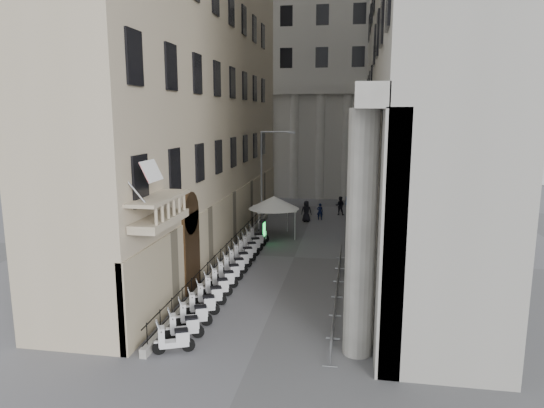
{
  "coord_description": "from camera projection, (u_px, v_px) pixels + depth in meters",
  "views": [
    {
      "loc": [
        3.9,
        -12.99,
        9.75
      ],
      "look_at": [
        -0.85,
        14.96,
        4.5
      ],
      "focal_mm": 32.0,
      "sensor_mm": 36.0,
      "label": 1
    }
  ],
  "objects": [
    {
      "name": "flag",
      "position": [
        160.0,
        348.0,
        20.51
      ],
      "size": [
        1.0,
        1.4,
        8.2
      ],
      "primitive_type": null,
      "color": "#9E0C11",
      "rests_on": "ground"
    },
    {
      "name": "barrier_4",
      "position": [
        339.0,
        275.0,
        29.82
      ],
      "size": [
        0.6,
        2.4,
        1.1
      ],
      "primitive_type": null,
      "color": "#989A9F",
      "rests_on": "ground"
    },
    {
      "name": "scooter_10",
      "position": [
        243.0,
        262.0,
        32.48
      ],
      "size": [
        1.51,
        1.05,
        1.5
      ],
      "primitive_type": null,
      "rotation": [
        0.0,
        0.0,
        1.96
      ],
      "color": "silver",
      "rests_on": "ground"
    },
    {
      "name": "scooter_3",
      "position": [
        203.0,
        316.0,
        23.83
      ],
      "size": [
        1.51,
        1.05,
        1.5
      ],
      "primitive_type": null,
      "rotation": [
        0.0,
        0.0,
        1.96
      ],
      "color": "silver",
      "rests_on": "ground"
    },
    {
      "name": "scooter_11",
      "position": [
        248.0,
        257.0,
        33.72
      ],
      "size": [
        1.51,
        1.05,
        1.5
      ],
      "primitive_type": null,
      "rotation": [
        0.0,
        0.0,
        1.96
      ],
      "color": "silver",
      "rests_on": "ground"
    },
    {
      "name": "scooter_9",
      "position": [
        239.0,
        268.0,
        31.25
      ],
      "size": [
        1.51,
        1.05,
        1.5
      ],
      "primitive_type": null,
      "rotation": [
        0.0,
        0.0,
        1.96
      ],
      "color": "silver",
      "rests_on": "ground"
    },
    {
      "name": "far_building",
      "position": [
        324.0,
        71.0,
        58.81
      ],
      "size": [
        22.0,
        10.0,
        30.0
      ],
      "primitive_type": "cube",
      "color": "#AEABA4",
      "rests_on": "ground"
    },
    {
      "name": "barrier_5",
      "position": [
        340.0,
        263.0,
        32.24
      ],
      "size": [
        0.6,
        2.4,
        1.1
      ],
      "primitive_type": null,
      "color": "#989A9F",
      "rests_on": "ground"
    },
    {
      "name": "security_tent",
      "position": [
        280.0,
        204.0,
        38.41
      ],
      "size": [
        4.08,
        4.08,
        3.31
      ],
      "color": "silver",
      "rests_on": "ground"
    },
    {
      "name": "barrier_2",
      "position": [
        336.0,
        306.0,
        24.97
      ],
      "size": [
        0.6,
        2.4,
        1.1
      ],
      "primitive_type": null,
      "color": "#989A9F",
      "rests_on": "ground"
    },
    {
      "name": "scooter_7",
      "position": [
        229.0,
        281.0,
        28.77
      ],
      "size": [
        1.51,
        1.05,
        1.5
      ],
      "primitive_type": null,
      "rotation": [
        0.0,
        0.0,
        1.96
      ],
      "color": "silver",
      "rests_on": "ground"
    },
    {
      "name": "iron_fence",
      "position": [
        230.0,
        259.0,
        33.17
      ],
      "size": [
        0.3,
        28.0,
        1.4
      ],
      "primitive_type": null,
      "color": "black",
      "rests_on": "ground"
    },
    {
      "name": "scooter_8",
      "position": [
        234.0,
        274.0,
        30.01
      ],
      "size": [
        1.51,
        1.05,
        1.5
      ],
      "primitive_type": null,
      "rotation": [
        0.0,
        0.0,
        1.96
      ],
      "color": "silver",
      "rests_on": "ground"
    },
    {
      "name": "pedestrian_a",
      "position": [
        320.0,
        212.0,
        45.39
      ],
      "size": [
        0.59,
        0.41,
        1.57
      ],
      "primitive_type": "imported",
      "rotation": [
        0.0,
        0.0,
        3.2
      ],
      "color": "black",
      "rests_on": "ground"
    },
    {
      "name": "scooter_0",
      "position": [
        175.0,
        353.0,
        20.12
      ],
      "size": [
        1.51,
        1.05,
        1.5
      ],
      "primitive_type": null,
      "rotation": [
        0.0,
        0.0,
        1.96
      ],
      "color": "silver",
      "rests_on": "ground"
    },
    {
      "name": "scooter_2",
      "position": [
        194.0,
        327.0,
        22.59
      ],
      "size": [
        1.51,
        1.05,
        1.5
      ],
      "primitive_type": null,
      "rotation": [
        0.0,
        0.0,
        1.96
      ],
      "color": "silver",
      "rests_on": "ground"
    },
    {
      "name": "scooter_1",
      "position": [
        185.0,
        339.0,
        21.36
      ],
      "size": [
        1.51,
        1.05,
        1.5
      ],
      "primitive_type": null,
      "rotation": [
        0.0,
        0.0,
        1.96
      ],
      "color": "silver",
      "rests_on": "ground"
    },
    {
      "name": "pedestrian_b",
      "position": [
        340.0,
        206.0,
        47.58
      ],
      "size": [
        0.96,
        0.78,
        1.85
      ],
      "primitive_type": "imported",
      "rotation": [
        0.0,
        0.0,
        3.05
      ],
      "color": "black",
      "rests_on": "ground"
    },
    {
      "name": "scooter_13",
      "position": [
        255.0,
        247.0,
        36.19
      ],
      "size": [
        1.51,
        1.05,
        1.5
      ],
      "primitive_type": null,
      "rotation": [
        0.0,
        0.0,
        1.96
      ],
      "color": "silver",
      "rests_on": "ground"
    },
    {
      "name": "scooter_14",
      "position": [
        258.0,
        243.0,
        37.43
      ],
      "size": [
        1.51,
        1.05,
        1.5
      ],
      "primitive_type": null,
      "rotation": [
        0.0,
        0.0,
        1.96
      ],
      "color": "silver",
      "rests_on": "ground"
    },
    {
      "name": "blue_awning",
      "position": [
        355.0,
        236.0,
        39.53
      ],
      "size": [
        1.6,
        3.0,
        3.0
      ],
      "primitive_type": null,
      "color": "navy",
      "rests_on": "ground"
    },
    {
      "name": "scooter_4",
      "position": [
        210.0,
        306.0,
        25.07
      ],
      "size": [
        1.51,
        1.05,
        1.5
      ],
      "primitive_type": null,
      "rotation": [
        0.0,
        0.0,
        1.96
      ],
      "color": "silver",
      "rests_on": "ground"
    },
    {
      "name": "scooter_5",
      "position": [
        217.0,
        297.0,
        26.3
      ],
      "size": [
        1.51,
        1.05,
        1.5
      ],
      "primitive_type": null,
      "rotation": [
        0.0,
        0.0,
        1.96
      ],
      "color": "silver",
      "rests_on": "ground"
    },
    {
      "name": "scooter_12",
      "position": [
        251.0,
        252.0,
        34.96
      ],
      "size": [
        1.51,
        1.05,
        1.5
      ],
      "primitive_type": null,
      "rotation": [
        0.0,
        0.0,
        1.96
      ],
      "color": "silver",
      "rests_on": "ground"
    },
    {
      "name": "info_kiosk",
      "position": [
        262.0,
        232.0,
        36.82
      ],
      "size": [
        0.34,
        0.91,
        1.9
      ],
      "rotation": [
        0.0,
        0.0,
        -0.06
      ],
      "color": "black",
      "rests_on": "ground"
    },
    {
      "name": "left_building",
      "position": [
        197.0,
        11.0,
        34.48
      ],
      "size": [
        5.0,
        36.0,
        34.0
      ],
      "primitive_type": "cube",
      "color": "#C1AF95",
      "rests_on": "ground"
    },
    {
      "name": "barrier_3",
      "position": [
        338.0,
        289.0,
        27.4
      ],
      "size": [
        0.6,
        2.4,
        1.1
      ],
      "primitive_type": null,
      "color": "#989A9F",
      "rests_on": "ground"
    },
    {
      "name": "barrier_0",
      "position": [
        331.0,
        353.0,
        20.13
      ],
      "size": [
        0.6,
        2.4,
        1.1
      ],
      "primitive_type": null,
      "color": "#989A9F",
      "rests_on": "ground"
    },
    {
      "name": "scooter_6",
      "position": [
        223.0,
        289.0,
        27.54
      ],
      "size": [
        1.51,
        1.05,
        1.5
      ],
      "primitive_type": null,
      "rotation": [
        0.0,
        0.0,
        1.96
      ],
      "color": "silver",
      "rests_on": "ground"
    },
    {
      "name": "pedestrian_c",
      "position": [
        306.0,
        211.0,
        44.5
      ],
      "size": [
        1.02,
        0.71,
        1.98
      ],
      "primitive_type": "imported",
      "rotation": [
        0.0,
        0.0,
        3.23
      ],
      "color": "black",
      "rests_on": "ground"
    },
    {
      "name": "barrier_1",
      "position": [
        334.0,
        327.0,
        22.55
      ],
      "size": [
        0.6,
        2.4,
        1.1
      ],
      "primitive_type": null,
      "color": "#989A9F",
      "rests_on": "ground"
    },
    {
      "name": "street_lamp",
      "position": [
        266.0,
        174.0,
        38.97
      ],
      "size": [
        2.73,
        0.66,
        8.45
      ],
      "rotation": [
        0.0,
        0.0,
        0.18
      ],
      "color": "gray",
      "rests_on": "ground"
    }
  ]
}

